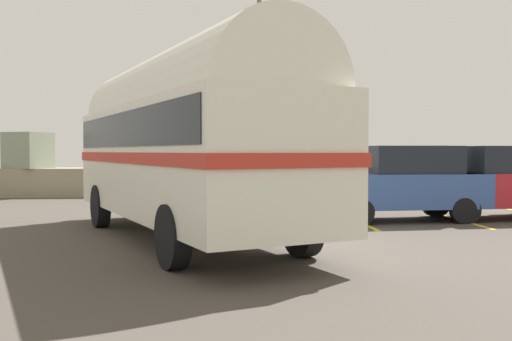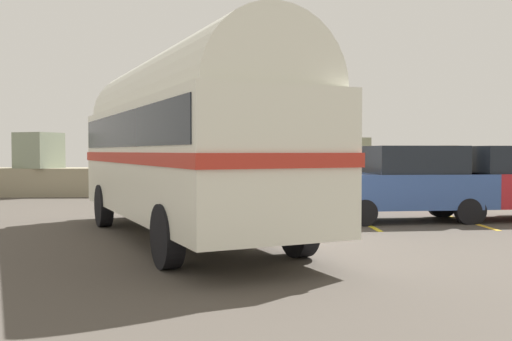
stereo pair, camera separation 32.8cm
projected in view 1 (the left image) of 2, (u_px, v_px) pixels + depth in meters
name	position (u px, v px, depth m)	size (l,w,h in m)	color
ground	(264.00, 243.00, 10.76)	(32.00, 26.00, 0.02)	#48423A
breakwater	(231.00, 178.00, 22.47)	(31.36, 2.06, 2.47)	gray
vintage_coach	(184.00, 136.00, 11.07)	(5.47, 8.85, 3.70)	black
parked_car_nearest	(402.00, 182.00, 14.12)	(4.21, 1.99, 1.86)	black
parked_car_middle	(501.00, 182.00, 14.53)	(4.21, 1.98, 1.86)	black
lamp_post	(256.00, 85.00, 17.44)	(1.18, 0.43, 6.75)	#5B5B60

